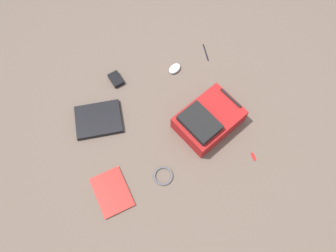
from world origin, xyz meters
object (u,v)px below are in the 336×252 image
(laptop, at_px, (99,119))
(pen_black, at_px, (206,52))
(backpack, at_px, (208,120))
(computer_mouse, at_px, (175,68))
(power_brick, at_px, (116,79))
(cable_coil, at_px, (163,176))
(usb_stick, at_px, (254,156))
(book_blue, at_px, (112,192))

(laptop, xyz_separation_m, pen_black, (-0.91, -0.15, -0.01))
(backpack, relative_size, laptop, 1.29)
(computer_mouse, bearing_deg, power_brick, -126.34)
(cable_coil, xyz_separation_m, usb_stick, (-0.57, 0.15, -0.00))
(backpack, height_order, book_blue, backpack)
(pen_black, bearing_deg, power_brick, -7.01)
(backpack, height_order, laptop, backpack)
(laptop, distance_m, book_blue, 0.50)
(power_brick, bearing_deg, pen_black, 172.99)
(power_brick, height_order, pen_black, power_brick)
(laptop, bearing_deg, book_blue, 76.67)
(laptop, bearing_deg, backpack, 150.31)
(laptop, height_order, pen_black, laptop)
(backpack, distance_m, cable_coil, 0.46)
(book_blue, xyz_separation_m, power_brick, (-0.35, -0.72, 0.01))
(backpack, relative_size, power_brick, 4.11)
(laptop, distance_m, usb_stick, 1.04)
(cable_coil, bearing_deg, pen_black, -135.61)
(usb_stick, bearing_deg, laptop, -41.60)
(power_brick, relative_size, pen_black, 0.77)
(backpack, relative_size, usb_stick, 8.71)
(pen_black, relative_size, usb_stick, 2.75)
(laptop, distance_m, power_brick, 0.33)
(backpack, xyz_separation_m, cable_coil, (0.42, 0.18, -0.06))
(backpack, xyz_separation_m, pen_black, (-0.29, -0.51, -0.07))
(backpack, relative_size, pen_black, 3.16)
(computer_mouse, distance_m, cable_coil, 0.79)
(computer_mouse, distance_m, pen_black, 0.28)
(laptop, height_order, usb_stick, laptop)
(backpack, distance_m, power_brick, 0.71)
(backpack, relative_size, cable_coil, 3.82)
(backpack, xyz_separation_m, power_brick, (0.40, -0.59, -0.05))
(book_blue, xyz_separation_m, pen_black, (-1.03, -0.64, -0.00))
(laptop, xyz_separation_m, cable_coil, (-0.21, 0.54, -0.01))
(cable_coil, relative_size, usb_stick, 2.28)
(cable_coil, xyz_separation_m, pen_black, (-0.70, -0.69, -0.00))
(power_brick, bearing_deg, laptop, 45.26)
(computer_mouse, height_order, pen_black, computer_mouse)
(backpack, xyz_separation_m, laptop, (0.63, -0.36, -0.06))
(backpack, bearing_deg, cable_coil, 23.62)
(cable_coil, height_order, power_brick, power_brick)
(usb_stick, bearing_deg, cable_coil, -14.85)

